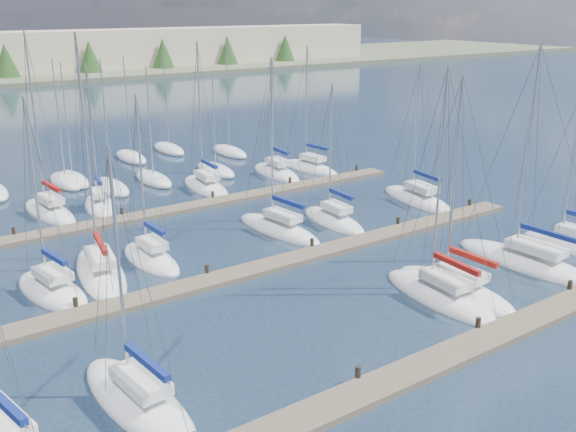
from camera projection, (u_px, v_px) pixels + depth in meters
ground at (63, 147)px, 74.87m from camera, size 400.00×400.00×0.00m
dock_near at (436, 362)px, 29.68m from camera, size 44.00×1.93×1.10m
dock_mid at (270, 265)px, 40.58m from camera, size 44.00×1.93×1.10m
dock_far at (174, 210)px, 51.48m from camera, size 44.00×1.93×1.10m
sailboat_p at (206, 187)px, 57.92m from camera, size 3.44×8.25×13.64m
sailboat_l at (334, 221)px, 48.87m from camera, size 2.78×7.31×11.16m
sailboat_f at (527, 263)px, 40.96m from camera, size 3.43×10.41×14.40m
sailboat_o at (100, 205)px, 52.54m from camera, size 3.62×6.73×12.28m
sailboat_i at (101, 272)px, 39.48m from camera, size 4.26×9.70×15.14m
sailboat_j at (151, 259)px, 41.55m from camera, size 2.57×6.68×11.43m
sailboat_e at (455, 289)px, 37.12m from camera, size 2.99×8.31×13.08m
sailboat_d at (439, 296)px, 36.27m from camera, size 3.12×8.52×13.68m
sailboat_g at (569, 245)px, 43.82m from camera, size 2.93×6.92×11.59m
sailboat_k at (279, 229)px, 46.99m from camera, size 3.23×8.86×13.20m
sailboat_r at (310, 168)px, 64.41m from camera, size 2.96×7.93×12.84m
sailboat_n at (50, 212)px, 50.89m from camera, size 3.34×8.50×14.89m
sailboat_m at (417, 199)px, 54.15m from camera, size 3.97×9.01×12.14m
sailboat_h at (52, 291)px, 36.96m from camera, size 3.73×7.35×12.02m
sailboat_b at (138, 401)px, 26.72m from camera, size 3.40×8.59×11.65m
sailboat_q at (276, 173)px, 62.76m from camera, size 3.41×7.91×11.31m
distant_boats at (68, 180)px, 59.78m from camera, size 36.93×20.75×13.30m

